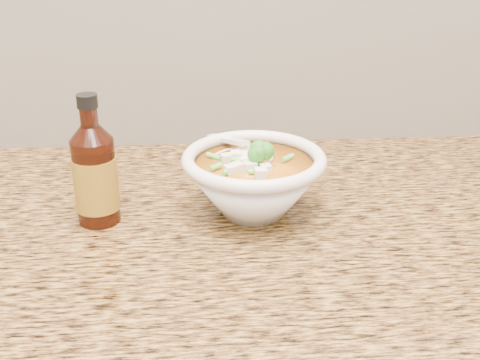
{
  "coord_description": "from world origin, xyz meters",
  "views": [
    {
      "loc": [
        0.01,
        0.9,
        1.31
      ],
      "look_at": [
        0.07,
        1.69,
        0.95
      ],
      "focal_mm": 45.0,
      "sensor_mm": 36.0,
      "label": 1
    }
  ],
  "objects": [
    {
      "name": "soup_bowl",
      "position": [
        0.09,
        1.69,
        0.95
      ],
      "size": [
        0.21,
        0.23,
        0.12
      ],
      "rotation": [
        0.0,
        0.0,
        -0.2
      ],
      "color": "silver",
      "rests_on": "counter_slab"
    },
    {
      "name": "counter_slab",
      "position": [
        0.0,
        1.68,
        0.88
      ],
      "size": [
        4.0,
        0.68,
        0.04
      ],
      "primitive_type": "cube",
      "color": "olive",
      "rests_on": "cabinet"
    },
    {
      "name": "hot_sauce_bottle",
      "position": [
        -0.13,
        1.68,
        0.97
      ],
      "size": [
        0.07,
        0.07,
        0.19
      ],
      "rotation": [
        0.0,
        0.0,
        -0.17
      ],
      "color": "#3C1208",
      "rests_on": "counter_slab"
    }
  ]
}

